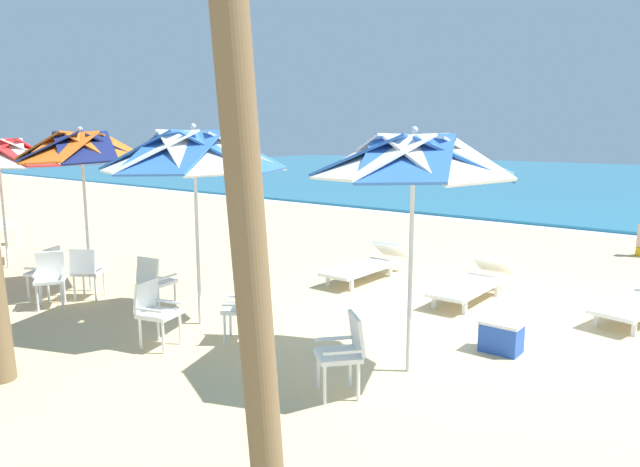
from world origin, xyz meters
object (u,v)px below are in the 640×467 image
Objects in this scene: plastic_chair_0 at (344,349)px; plastic_chair_6 at (47,269)px; plastic_chair_2 at (246,305)px; plastic_chair_5 at (87,270)px; plastic_chair_1 at (154,280)px; plastic_chair_4 at (50,276)px; beach_umbrella_2 at (81,149)px; cooler_box at (501,336)px; plastic_chair_3 at (155,309)px; beach_umbrella_1 at (194,152)px; sun_lounger_1 at (472,283)px; sun_lounger_2 at (366,265)px; plastic_chair_9 at (3,225)px; beach_umbrella_0 at (414,159)px.

plastic_chair_0 and plastic_chair_6 have the same top height.
plastic_chair_5 is at bearing -175.93° from plastic_chair_2.
plastic_chair_4 is at bearing -150.06° from plastic_chair_1.
beach_umbrella_2 is 2.17m from plastic_chair_4.
plastic_chair_2 is 3.29m from cooler_box.
plastic_chair_5 is at bearing 167.22° from plastic_chair_3.
beach_umbrella_1 reaches higher than cooler_box.
plastic_chair_3 is (1.27, -0.91, 0.00)m from plastic_chair_1.
sun_lounger_1 is (1.52, 3.70, -0.22)m from plastic_chair_2.
beach_umbrella_1 reaches higher than plastic_chair_0.
plastic_chair_5 is at bearing -162.55° from cooler_box.
plastic_chair_6 is (-4.00, -0.63, 0.00)m from plastic_chair_2.
plastic_chair_6 is (-0.12, -0.68, -1.96)m from beach_umbrella_2.
plastic_chair_0 is 4.90m from sun_lounger_2.
beach_umbrella_1 reaches higher than plastic_chair_9.
plastic_chair_2 is (-1.95, 0.48, 0.00)m from plastic_chair_0.
plastic_chair_4 is 1.00× the size of plastic_chair_9.
plastic_chair_2 is 0.40× the size of sun_lounger_2.
cooler_box is at bearing 17.45° from plastic_chair_5.
beach_umbrella_2 reaches higher than beach_umbrella_0.
plastic_chair_2 is 1.00× the size of plastic_chair_6.
plastic_chair_1 is 1.00× the size of plastic_chair_5.
plastic_chair_5 is 0.40× the size of sun_lounger_2.
plastic_chair_5 is at bearing -11.74° from plastic_chair_9.
plastic_chair_4 is 0.50m from plastic_chair_6.
plastic_chair_3 is at bearing -12.07° from plastic_chair_9.
plastic_chair_1 is 2.69m from beach_umbrella_2.
plastic_chair_4 is 0.40× the size of sun_lounger_2.
cooler_box is (3.56, 2.57, -0.30)m from plastic_chair_3.
plastic_chair_2 and plastic_chair_4 have the same top height.
plastic_chair_3 is 1.00× the size of plastic_chair_9.
beach_umbrella_2 is (-3.12, 0.91, 1.96)m from plastic_chair_3.
plastic_chair_1 is 1.56m from plastic_chair_3.
plastic_chair_5 is 0.67m from plastic_chair_6.
plastic_chair_5 is (-2.44, -0.32, -1.96)m from beach_umbrella_1.
plastic_chair_3 reaches higher than sun_lounger_2.
beach_umbrella_1 reaches higher than sun_lounger_1.
plastic_chair_2 is at bearing 8.97° from plastic_chair_6.
plastic_chair_1 reaches higher than cooler_box.
plastic_chair_1 is at bearing 29.94° from plastic_chair_4.
plastic_chair_9 reaches higher than sun_lounger_2.
plastic_chair_1 is at bearing -174.36° from beach_umbrella_0.
beach_umbrella_2 is at bearing -179.94° from plastic_chair_1.
plastic_chair_9 is (-8.58, 1.84, 0.00)m from plastic_chair_3.
beach_umbrella_1 is at bearing 169.34° from plastic_chair_0.
plastic_chair_5 is at bearing -168.20° from plastic_chair_1.
plastic_chair_9 is at bearing 162.84° from plastic_chair_4.
plastic_chair_6 is 7.19m from cooler_box.
cooler_box is (6.67, 1.67, -2.25)m from beach_umbrella_2.
plastic_chair_9 is at bearing 172.77° from plastic_chair_1.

